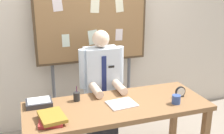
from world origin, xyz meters
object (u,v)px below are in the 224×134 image
object	(u,v)px
coffee_mug	(176,99)
paper_tray	(39,103)
bulletin_board	(92,24)
pen_holder	(77,96)
book_stack	(52,118)
open_notebook	(122,104)
desk	(117,111)
person	(102,91)
desk_clock	(180,92)

from	to	relation	value
coffee_mug	paper_tray	size ratio (longest dim) A/B	0.35
bulletin_board	pen_holder	world-z (taller)	bulletin_board
book_stack	pen_holder	xyz separation A→B (m)	(0.31, 0.37, 0.02)
book_stack	pen_holder	distance (m)	0.48
paper_tray	open_notebook	bearing A→B (deg)	-17.26
desk	pen_holder	xyz separation A→B (m)	(-0.38, 0.22, 0.13)
person	pen_holder	world-z (taller)	person
desk	coffee_mug	size ratio (longest dim) A/B	20.75
book_stack	pen_holder	size ratio (longest dim) A/B	2.03
desk_clock	coffee_mug	distance (m)	0.19
open_notebook	desk_clock	world-z (taller)	desk_clock
desk	person	bearing A→B (deg)	90.00
bulletin_board	open_notebook	size ratio (longest dim) A/B	6.99
person	book_stack	bearing A→B (deg)	-133.91
desk	person	distance (m)	0.56
book_stack	desk_clock	bearing A→B (deg)	4.23
book_stack	desk_clock	distance (m)	1.40
desk	person	world-z (taller)	person
desk	person	size ratio (longest dim) A/B	1.34
person	coffee_mug	world-z (taller)	person
person	paper_tray	xyz separation A→B (m)	(-0.77, -0.33, 0.11)
open_notebook	paper_tray	bearing A→B (deg)	162.74
person	bulletin_board	size ratio (longest dim) A/B	0.71
coffee_mug	pen_holder	size ratio (longest dim) A/B	0.57
person	desk_clock	world-z (taller)	person
coffee_mug	paper_tray	distance (m)	1.41
paper_tray	desk_clock	bearing A→B (deg)	-10.58
pen_holder	desk	bearing A→B (deg)	-29.65
open_notebook	paper_tray	world-z (taller)	paper_tray
book_stack	person	bearing A→B (deg)	46.09
bulletin_board	coffee_mug	world-z (taller)	bulletin_board
person	pen_holder	distance (m)	0.53
open_notebook	desk_clock	size ratio (longest dim) A/B	2.38
desk_clock	book_stack	bearing A→B (deg)	-175.77
pen_holder	paper_tray	size ratio (longest dim) A/B	0.62
desk_clock	pen_holder	world-z (taller)	pen_holder
desk	open_notebook	size ratio (longest dim) A/B	6.70
desk_clock	pen_holder	bearing A→B (deg)	166.55
desk_clock	paper_tray	bearing A→B (deg)	169.42
paper_tray	coffee_mug	bearing A→B (deg)	-16.97
person	book_stack	xyz separation A→B (m)	(-0.69, -0.71, 0.11)
bulletin_board	paper_tray	distance (m)	1.25
paper_tray	pen_holder	bearing A→B (deg)	-2.22
pen_holder	paper_tray	distance (m)	0.39
bulletin_board	book_stack	distance (m)	1.46
open_notebook	coffee_mug	xyz separation A→B (m)	(0.54, -0.16, 0.04)
desk_clock	pen_holder	xyz separation A→B (m)	(-1.09, 0.26, -0.01)
bulletin_board	desk	bearing A→B (deg)	-90.00
bulletin_board	paper_tray	xyz separation A→B (m)	(-0.77, -0.73, -0.66)
book_stack	open_notebook	distance (m)	0.74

